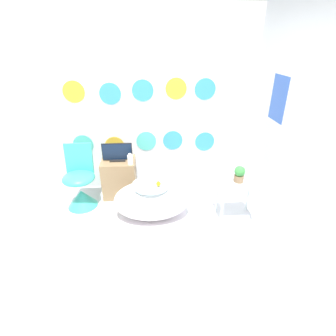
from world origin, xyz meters
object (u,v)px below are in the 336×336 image
at_px(chair, 81,188).
at_px(potted_plant_left, 239,174).
at_px(tv, 117,153).
at_px(vase, 130,159).
at_px(bathtub, 152,200).

distance_m(chair, potted_plant_left, 2.18).
height_order(tv, vase, tv).
relative_size(vase, potted_plant_left, 0.76).
xyz_separation_m(chair, potted_plant_left, (2.10, -0.42, 0.36)).
bearing_deg(tv, potted_plant_left, -23.64).
height_order(chair, potted_plant_left, chair).
xyz_separation_m(chair, tv, (0.52, 0.27, 0.40)).
bearing_deg(vase, potted_plant_left, -21.66).
relative_size(bathtub, tv, 2.31).
xyz_separation_m(chair, vase, (0.71, 0.13, 0.36)).
bearing_deg(potted_plant_left, bathtub, 175.29).
height_order(vase, potted_plant_left, potted_plant_left).
height_order(chair, vase, chair).
bearing_deg(bathtub, tv, 128.32).
distance_m(bathtub, chair, 1.05).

